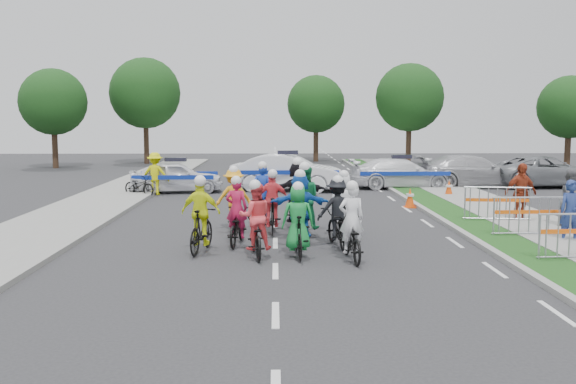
{
  "coord_description": "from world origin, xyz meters",
  "views": [
    {
      "loc": [
        -0.0,
        -13.08,
        3.17
      ],
      "look_at": [
        0.36,
        4.87,
        1.1
      ],
      "focal_mm": 40.0,
      "sensor_mm": 36.0,
      "label": 1
    }
  ],
  "objects_px": {
    "police_car_2": "(401,173)",
    "barrier_2": "(497,205)",
    "rider_4": "(337,219)",
    "tree_3": "(145,93)",
    "spectator_0": "(571,212)",
    "rider_1": "(298,228)",
    "rider_5": "(300,212)",
    "spectator_2": "(521,193)",
    "barrier_1": "(529,218)",
    "rider_9": "(273,208)",
    "tree_0": "(53,102)",
    "rider_11": "(297,199)",
    "spectator_1": "(572,200)",
    "parked_bike": "(139,185)",
    "tree_1": "(409,98)",
    "cone_0": "(410,198)",
    "police_car_1": "(288,172)",
    "marshal_hiviz": "(155,174)",
    "rider_2": "(255,228)",
    "rider_12": "(263,203)",
    "police_car_0": "(176,177)",
    "civilian_suv": "(546,172)",
    "tree_4": "(316,104)",
    "rider_0": "(351,234)",
    "cone_1": "(449,189)",
    "rider_10": "(234,206)",
    "rider_7": "(343,211)",
    "rider_6": "(237,222)",
    "rider_3": "(201,223)"
  },
  "relations": [
    {
      "from": "rider_11",
      "to": "spectator_2",
      "type": "xyz_separation_m",
      "value": [
        6.8,
        0.72,
        0.06
      ]
    },
    {
      "from": "rider_0",
      "to": "rider_12",
      "type": "distance_m",
      "value": 5.48
    },
    {
      "from": "spectator_0",
      "to": "barrier_1",
      "type": "distance_m",
      "value": 1.08
    },
    {
      "from": "police_car_2",
      "to": "rider_2",
      "type": "bearing_deg",
      "value": 154.36
    },
    {
      "from": "rider_9",
      "to": "tree_0",
      "type": "height_order",
      "value": "tree_0"
    },
    {
      "from": "marshal_hiviz",
      "to": "tree_1",
      "type": "xyz_separation_m",
      "value": [
        13.98,
        16.49,
        3.66
      ]
    },
    {
      "from": "tree_3",
      "to": "tree_4",
      "type": "bearing_deg",
      "value": 9.46
    },
    {
      "from": "marshal_hiviz",
      "to": "cone_1",
      "type": "relative_size",
      "value": 2.52
    },
    {
      "from": "rider_10",
      "to": "cone_0",
      "type": "distance_m",
      "value": 7.56
    },
    {
      "from": "spectator_0",
      "to": "rider_1",
      "type": "bearing_deg",
      "value": -160.83
    },
    {
      "from": "parked_bike",
      "to": "rider_9",
      "type": "bearing_deg",
      "value": -113.09
    },
    {
      "from": "rider_1",
      "to": "rider_4",
      "type": "bearing_deg",
      "value": -133.69
    },
    {
      "from": "rider_5",
      "to": "police_car_0",
      "type": "height_order",
      "value": "rider_5"
    },
    {
      "from": "police_car_0",
      "to": "police_car_2",
      "type": "relative_size",
      "value": 0.84
    },
    {
      "from": "rider_10",
      "to": "spectator_1",
      "type": "height_order",
      "value": "rider_10"
    },
    {
      "from": "police_car_1",
      "to": "spectator_2",
      "type": "height_order",
      "value": "spectator_2"
    },
    {
      "from": "police_car_1",
      "to": "cone_1",
      "type": "distance_m",
      "value": 6.92
    },
    {
      "from": "rider_7",
      "to": "civilian_suv",
      "type": "bearing_deg",
      "value": -131.78
    },
    {
      "from": "police_car_0",
      "to": "tree_1",
      "type": "distance_m",
      "value": 20.89
    },
    {
      "from": "rider_9",
      "to": "tree_4",
      "type": "relative_size",
      "value": 0.28
    },
    {
      "from": "rider_11",
      "to": "spectator_0",
      "type": "relative_size",
      "value": 1.26
    },
    {
      "from": "tree_1",
      "to": "barrier_2",
      "type": "bearing_deg",
      "value": -95.46
    },
    {
      "from": "rider_1",
      "to": "rider_10",
      "type": "height_order",
      "value": "rider_10"
    },
    {
      "from": "spectator_1",
      "to": "rider_11",
      "type": "bearing_deg",
      "value": 144.09
    },
    {
      "from": "spectator_1",
      "to": "tree_1",
      "type": "xyz_separation_m",
      "value": [
        0.61,
        25.32,
        3.67
      ]
    },
    {
      "from": "cone_0",
      "to": "tree_1",
      "type": "height_order",
      "value": "tree_1"
    },
    {
      "from": "rider_12",
      "to": "police_car_2",
      "type": "xyz_separation_m",
      "value": [
        6.12,
        9.79,
        0.05
      ]
    },
    {
      "from": "police_car_2",
      "to": "spectator_2",
      "type": "bearing_deg",
      "value": -172.53
    },
    {
      "from": "rider_7",
      "to": "cone_1",
      "type": "distance_m",
      "value": 10.2
    },
    {
      "from": "rider_2",
      "to": "rider_9",
      "type": "relative_size",
      "value": 1.02
    },
    {
      "from": "police_car_2",
      "to": "barrier_2",
      "type": "height_order",
      "value": "police_car_2"
    },
    {
      "from": "rider_2",
      "to": "barrier_1",
      "type": "distance_m",
      "value": 7.46
    },
    {
      "from": "rider_0",
      "to": "cone_1",
      "type": "relative_size",
      "value": 2.61
    },
    {
      "from": "spectator_2",
      "to": "rider_4",
      "type": "bearing_deg",
      "value": -163.22
    },
    {
      "from": "rider_5",
      "to": "spectator_2",
      "type": "distance_m",
      "value": 7.47
    },
    {
      "from": "barrier_2",
      "to": "tree_4",
      "type": "bearing_deg",
      "value": 97.51
    },
    {
      "from": "rider_4",
      "to": "tree_3",
      "type": "height_order",
      "value": "tree_3"
    },
    {
      "from": "rider_7",
      "to": "rider_12",
      "type": "xyz_separation_m",
      "value": [
        -2.19,
        2.28,
        -0.08
      ]
    },
    {
      "from": "rider_4",
      "to": "rider_3",
      "type": "bearing_deg",
      "value": 1.74
    },
    {
      "from": "civilian_suv",
      "to": "tree_4",
      "type": "height_order",
      "value": "tree_4"
    },
    {
      "from": "cone_0",
      "to": "rider_0",
      "type": "bearing_deg",
      "value": -110.11
    },
    {
      "from": "cone_0",
      "to": "parked_bike",
      "type": "bearing_deg",
      "value": 160.52
    },
    {
      "from": "rider_2",
      "to": "rider_12",
      "type": "xyz_separation_m",
      "value": [
        0.08,
        4.66,
        -0.04
      ]
    },
    {
      "from": "rider_2",
      "to": "rider_9",
      "type": "bearing_deg",
      "value": -104.94
    },
    {
      "from": "rider_0",
      "to": "rider_1",
      "type": "relative_size",
      "value": 1.04
    },
    {
      "from": "rider_4",
      "to": "rider_12",
      "type": "bearing_deg",
      "value": -70.65
    },
    {
      "from": "rider_6",
      "to": "rider_12",
      "type": "xyz_separation_m",
      "value": [
        0.59,
        3.23,
        0.04
      ]
    },
    {
      "from": "rider_9",
      "to": "marshal_hiviz",
      "type": "distance_m",
      "value": 10.3
    },
    {
      "from": "spectator_2",
      "to": "tree_4",
      "type": "distance_m",
      "value": 28.48
    },
    {
      "from": "barrier_1",
      "to": "rider_11",
      "type": "bearing_deg",
      "value": 163.05
    }
  ]
}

